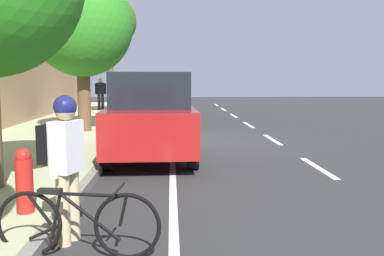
% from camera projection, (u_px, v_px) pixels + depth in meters
% --- Properties ---
extents(ground, '(59.27, 59.27, 0.00)m').
position_uv_depth(ground, '(190.00, 143.00, 12.73)').
color(ground, '#2C2C2C').
extents(sidewalk, '(4.09, 37.04, 0.15)m').
position_uv_depth(sidewalk, '(45.00, 142.00, 12.53)').
color(sidewalk, '#ABB288').
rests_on(sidewalk, ground).
extents(curb_edge, '(0.16, 37.04, 0.15)m').
position_uv_depth(curb_edge, '(120.00, 141.00, 12.63)').
color(curb_edge, gray).
rests_on(curb_edge, ground).
extents(lane_stripe_centre, '(0.14, 35.80, 0.01)m').
position_uv_depth(lane_stripe_centre, '(272.00, 140.00, 13.47)').
color(lane_stripe_centre, white).
rests_on(lane_stripe_centre, ground).
extents(lane_stripe_bike_edge, '(0.12, 37.04, 0.01)m').
position_uv_depth(lane_stripe_bike_edge, '(172.00, 143.00, 12.71)').
color(lane_stripe_bike_edge, white).
rests_on(lane_stripe_bike_edge, ground).
extents(parked_sedan_black_nearest, '(1.98, 4.47, 1.52)m').
position_uv_depth(parked_sedan_black_nearest, '(162.00, 101.00, 21.43)').
color(parked_sedan_black_nearest, black).
rests_on(parked_sedan_black_nearest, ground).
extents(parked_suv_red_second, '(2.05, 4.74, 1.99)m').
position_uv_depth(parked_suv_red_second, '(151.00, 114.00, 10.42)').
color(parked_suv_red_second, maroon).
rests_on(parked_suv_red_second, ground).
extents(bicycle_at_curb, '(1.74, 0.46, 0.76)m').
position_uv_depth(bicycle_at_curb, '(77.00, 223.00, 4.63)').
color(bicycle_at_curb, black).
rests_on(bicycle_at_curb, ground).
extents(cyclist_with_backpack, '(0.50, 0.59, 1.69)m').
position_uv_depth(cyclist_with_backpack, '(64.00, 154.00, 5.00)').
color(cyclist_with_backpack, '#C6B284').
rests_on(cyclist_with_backpack, ground).
extents(street_tree_near_cyclist, '(2.45, 2.45, 5.50)m').
position_uv_depth(street_tree_near_cyclist, '(109.00, 22.00, 20.31)').
color(street_tree_near_cyclist, brown).
rests_on(street_tree_near_cyclist, sidewalk).
extents(street_tree_mid_block, '(3.21, 3.21, 5.05)m').
position_uv_depth(street_tree_mid_block, '(82.00, 25.00, 14.04)').
color(street_tree_mid_block, brown).
rests_on(street_tree_mid_block, sidewalk).
extents(pedestrian_on_phone, '(0.55, 0.39, 1.68)m').
position_uv_depth(pedestrian_on_phone, '(101.00, 92.00, 23.65)').
color(pedestrian_on_phone, black).
rests_on(pedestrian_on_phone, sidewalk).
extents(fire_hydrant, '(0.22, 0.22, 0.84)m').
position_uv_depth(fire_hydrant, '(24.00, 180.00, 5.67)').
color(fire_hydrant, red).
rests_on(fire_hydrant, sidewalk).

